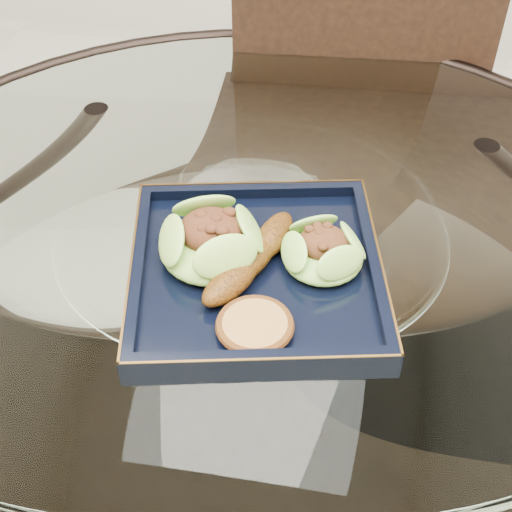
# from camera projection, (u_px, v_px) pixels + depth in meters

# --- Properties ---
(dining_table) EXTENTS (1.13, 1.13, 0.77)m
(dining_table) POSITION_uv_depth(u_px,v_px,m) (252.00, 349.00, 0.93)
(dining_table) COLOR white
(dining_table) RESTS_ON ground
(dining_chair) EXTENTS (0.47, 0.47, 1.02)m
(dining_chair) POSITION_uv_depth(u_px,v_px,m) (350.00, 193.00, 1.21)
(dining_chair) COLOR black
(dining_chair) RESTS_ON ground
(navy_plate) EXTENTS (0.32, 0.32, 0.02)m
(navy_plate) POSITION_uv_depth(u_px,v_px,m) (256.00, 276.00, 0.78)
(navy_plate) COLOR black
(navy_plate) RESTS_ON dining_table
(lettuce_wrap_left) EXTENTS (0.12, 0.12, 0.04)m
(lettuce_wrap_left) POSITION_uv_depth(u_px,v_px,m) (212.00, 243.00, 0.77)
(lettuce_wrap_left) COLOR #599E2D
(lettuce_wrap_left) RESTS_ON navy_plate
(lettuce_wrap_right) EXTENTS (0.10, 0.10, 0.03)m
(lettuce_wrap_right) POSITION_uv_depth(u_px,v_px,m) (323.00, 253.00, 0.77)
(lettuce_wrap_right) COLOR #61A42F
(lettuce_wrap_right) RESTS_ON navy_plate
(roasted_plantain) EXTENTS (0.09, 0.16, 0.03)m
(roasted_plantain) POSITION_uv_depth(u_px,v_px,m) (253.00, 258.00, 0.76)
(roasted_plantain) COLOR #6A390B
(roasted_plantain) RESTS_ON navy_plate
(crumb_patty) EXTENTS (0.08, 0.08, 0.01)m
(crumb_patty) POSITION_uv_depth(u_px,v_px,m) (255.00, 327.00, 0.71)
(crumb_patty) COLOR #AC7C39
(crumb_patty) RESTS_ON navy_plate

